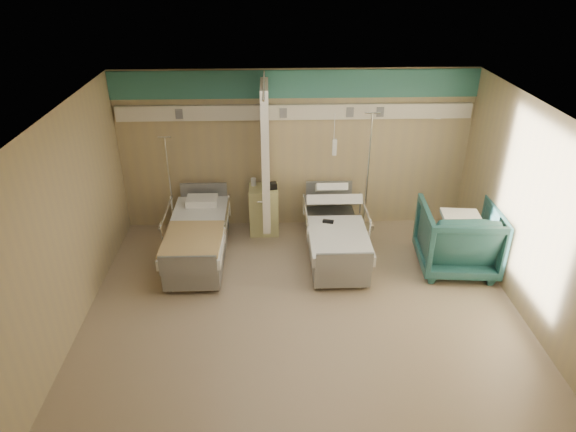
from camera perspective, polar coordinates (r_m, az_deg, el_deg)
The scene contains 13 objects.
ground at distance 7.38m, azimuth 1.64°, elevation -9.98°, with size 6.00×5.00×0.00m, color gray.
room_walls at distance 6.64m, azimuth 1.45°, elevation 4.21°, with size 6.04×5.04×2.82m.
bed_right at distance 8.33m, azimuth 5.25°, elevation -2.66°, with size 1.00×2.16×0.63m, color silver, non-canonical shape.
bed_left at distance 8.35m, azimuth -9.92°, elevation -2.90°, with size 1.00×2.16×0.63m, color silver, non-canonical shape.
bedside_cabinet at distance 9.01m, azimuth -2.68°, elevation 0.70°, with size 0.50×0.48×0.85m, color #CBC67F.
visitor_armchair at distance 8.34m, azimuth 18.34°, elevation -2.31°, with size 1.14×1.17×1.06m, color #204F50.
waffle_blanket at distance 8.05m, azimuth 18.90°, elevation 1.01°, with size 0.55×0.49×0.06m, color white.
iv_stand_right at distance 9.19m, azimuth 8.57°, elevation 1.08°, with size 0.38×0.38×2.15m.
iv_stand_left at distance 9.17m, azimuth -12.61°, elevation 0.13°, with size 0.32×0.32×1.80m.
call_remote at distance 8.16m, azimuth 4.48°, elevation -0.61°, with size 0.17×0.08×0.04m, color black.
tan_blanket at distance 7.79m, azimuth -10.56°, elevation -2.51°, with size 0.86×1.09×0.04m, color tan.
toiletry_bag at distance 8.75m, azimuth -1.89°, elevation 3.36°, with size 0.20×0.13×0.11m, color black.
white_cup at distance 8.89m, azimuth -3.85°, elevation 3.80°, with size 0.09×0.09×0.13m, color white.
Camera 1 is at (-0.42, -5.83, 4.51)m, focal length 32.00 mm.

